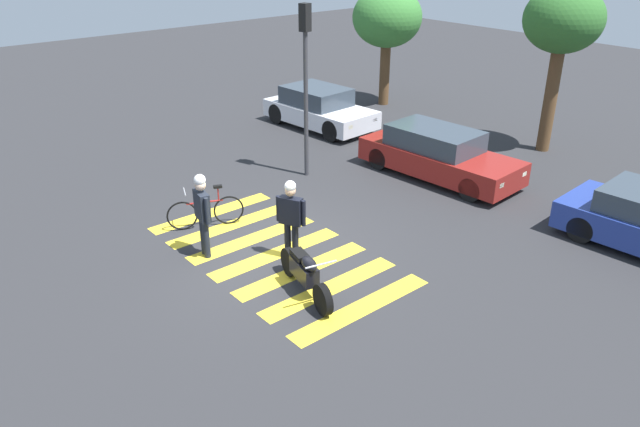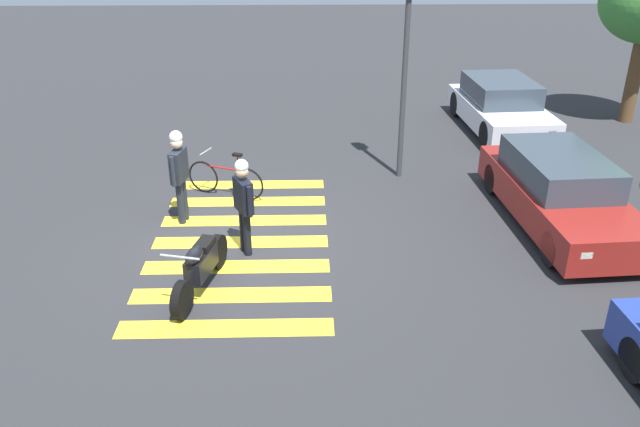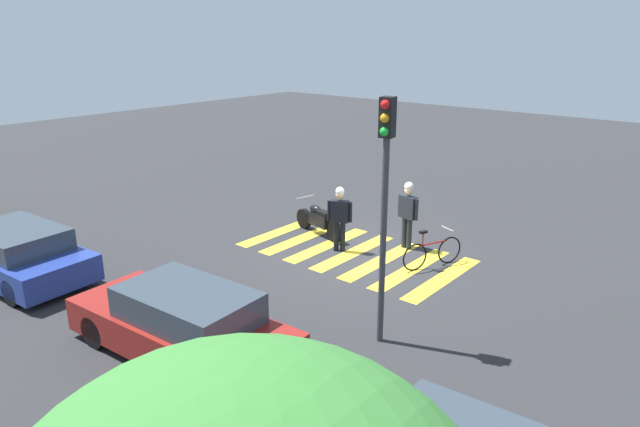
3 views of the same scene
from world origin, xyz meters
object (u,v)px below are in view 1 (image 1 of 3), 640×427
officer_by_motorcycle (291,215)px  traffic_light_pole (306,65)px  car_white_van (319,108)px  police_motorcycle (305,273)px  officer_on_foot (202,209)px  leaning_bicycle (206,212)px  car_maroon_wagon (438,154)px

officer_by_motorcycle → traffic_light_pole: traffic_light_pole is taller
car_white_van → police_motorcycle: bearing=-41.4°
police_motorcycle → car_white_van: (-8.04, 7.08, 0.21)m
car_white_van → officer_on_foot: bearing=-54.8°
leaning_bicycle → car_white_van: 8.29m
officer_on_foot → car_maroon_wagon: size_ratio=0.40×
officer_by_motorcycle → traffic_light_pole: (-3.53, 3.27, 2.06)m
leaning_bicycle → car_maroon_wagon: bearing=78.0°
leaning_bicycle → officer_by_motorcycle: 2.65m
leaning_bicycle → police_motorcycle: bearing=-0.1°
car_maroon_wagon → traffic_light_pole: 4.43m
car_maroon_wagon → traffic_light_pole: size_ratio=1.01×
leaning_bicycle → officer_on_foot: size_ratio=0.89×
officer_by_motorcycle → car_white_van: officer_by_motorcycle is taller
leaning_bicycle → officer_by_motorcycle: bearing=13.9°
police_motorcycle → car_maroon_wagon: 7.04m
car_maroon_wagon → traffic_light_pole: bearing=-131.7°
police_motorcycle → traffic_light_pole: traffic_light_pole is taller
leaning_bicycle → traffic_light_pole: size_ratio=0.36×
police_motorcycle → leaning_bicycle: bearing=179.9°
officer_by_motorcycle → police_motorcycle: bearing=-26.8°
officer_on_foot → traffic_light_pole: (-2.23, 4.60, 2.00)m
officer_on_foot → traffic_light_pole: 5.49m
leaning_bicycle → officer_by_motorcycle: officer_by_motorcycle is taller
leaning_bicycle → officer_on_foot: bearing=-31.1°
car_white_van → traffic_light_pole: 5.19m
traffic_light_pole → police_motorcycle: bearing=-39.2°
police_motorcycle → officer_by_motorcycle: officer_by_motorcycle is taller
car_white_van → car_maroon_wagon: 5.74m
leaning_bicycle → car_white_van: car_white_van is taller
police_motorcycle → car_maroon_wagon: size_ratio=0.45×
car_white_van → traffic_light_pole: bearing=-44.3°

